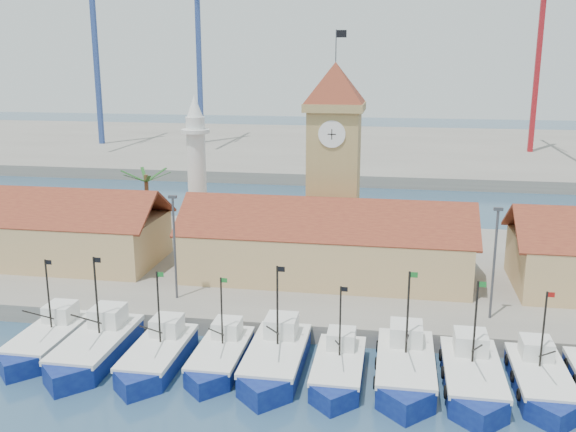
% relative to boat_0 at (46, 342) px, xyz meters
% --- Properties ---
extents(ground, '(400.00, 400.00, 0.00)m').
position_rel_boat_0_xyz_m(ground, '(19.34, -3.38, -0.77)').
color(ground, '#1D394E').
rests_on(ground, ground).
extents(quay, '(140.00, 32.00, 1.50)m').
position_rel_boat_0_xyz_m(quay, '(19.34, 20.62, -0.02)').
color(quay, gray).
rests_on(quay, ground).
extents(terminal, '(240.00, 80.00, 2.00)m').
position_rel_boat_0_xyz_m(terminal, '(19.34, 106.62, 0.23)').
color(terminal, gray).
rests_on(terminal, ground).
extents(boat_0, '(3.57, 9.79, 7.41)m').
position_rel_boat_0_xyz_m(boat_0, '(0.00, 0.00, 0.00)').
color(boat_0, navy).
rests_on(boat_0, ground).
extents(boat_1, '(3.90, 10.68, 8.08)m').
position_rel_boat_0_xyz_m(boat_1, '(4.23, -0.74, 0.07)').
color(boat_1, navy).
rests_on(boat_1, ground).
extents(boat_2, '(3.54, 9.69, 7.34)m').
position_rel_boat_0_xyz_m(boat_2, '(9.14, -1.03, -0.01)').
color(boat_2, navy).
rests_on(boat_2, ground).
extents(boat_3, '(3.32, 9.10, 6.89)m').
position_rel_boat_0_xyz_m(boat_3, '(13.61, -0.27, -0.05)').
color(boat_3, navy).
rests_on(boat_3, ground).
extents(boat_4, '(3.86, 10.58, 8.00)m').
position_rel_boat_0_xyz_m(boat_4, '(17.66, -0.31, 0.06)').
color(boat_4, navy).
rests_on(boat_4, ground).
extents(boat_5, '(3.34, 9.16, 6.93)m').
position_rel_boat_0_xyz_m(boat_5, '(22.15, -0.75, -0.05)').
color(boat_5, navy).
rests_on(boat_5, ground).
extents(boat_6, '(3.90, 10.68, 8.08)m').
position_rel_boat_0_xyz_m(boat_6, '(26.70, -0.18, 0.07)').
color(boat_6, navy).
rests_on(boat_6, ground).
extents(boat_7, '(3.78, 10.36, 7.84)m').
position_rel_boat_0_xyz_m(boat_7, '(31.13, -0.67, 0.04)').
color(boat_7, navy).
rests_on(boat_7, ground).
extents(boat_8, '(3.49, 9.56, 7.23)m').
position_rel_boat_0_xyz_m(boat_8, '(35.55, -0.26, -0.02)').
color(boat_8, navy).
rests_on(boat_8, ground).
extents(hall_left, '(31.20, 10.13, 7.61)m').
position_rel_boat_0_xyz_m(hall_left, '(-12.66, 16.62, 3.22)').
color(hall_left, tan).
rests_on(hall_left, quay).
extents(hall_center, '(27.04, 10.13, 7.61)m').
position_rel_boat_0_xyz_m(hall_center, '(19.34, 16.62, 3.22)').
color(hall_center, tan).
rests_on(hall_center, quay).
extents(clock_tower, '(5.80, 5.80, 22.70)m').
position_rel_boat_0_xyz_m(clock_tower, '(19.34, 22.62, 11.19)').
color(clock_tower, tan).
rests_on(clock_tower, quay).
extents(minaret, '(3.00, 3.00, 16.30)m').
position_rel_boat_0_xyz_m(minaret, '(4.34, 24.62, 8.96)').
color(minaret, silver).
rests_on(minaret, quay).
extents(palm_tree, '(5.60, 5.03, 8.39)m').
position_rel_boat_0_xyz_m(palm_tree, '(-0.66, 22.62, 5.48)').
color(palm_tree, brown).
rests_on(palm_tree, quay).
extents(lamp_posts, '(80.70, 0.25, 9.03)m').
position_rel_boat_0_xyz_m(lamp_posts, '(19.84, 8.62, 5.71)').
color(lamp_posts, '#3F3F44').
rests_on(lamp_posts, quay).
extents(crane_blue_far, '(1.00, 35.52, 46.60)m').
position_rel_boat_0_xyz_m(crane_blue_far, '(-42.34, 96.93, 27.32)').
color(crane_blue_far, navy).
rests_on(crane_blue_far, terminal).
extents(crane_blue_near, '(1.00, 32.14, 41.63)m').
position_rel_boat_0_xyz_m(crane_blue_near, '(-20.07, 103.28, 24.30)').
color(crane_blue_near, navy).
rests_on(crane_blue_near, terminal).
extents(crane_red_right, '(1.00, 34.53, 41.51)m').
position_rel_boat_0_xyz_m(crane_red_right, '(53.44, 99.92, 24.43)').
color(crane_red_right, '#A3191F').
rests_on(crane_red_right, terminal).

